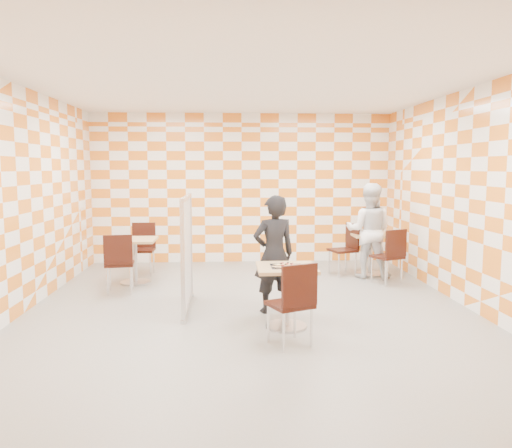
{
  "coord_description": "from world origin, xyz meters",
  "views": [
    {
      "loc": [
        -0.29,
        -6.6,
        1.93
      ],
      "look_at": [
        0.1,
        0.2,
        1.15
      ],
      "focal_mm": 35.0,
      "sensor_mm": 36.0,
      "label": 1
    }
  ],
  "objects": [
    {
      "name": "chair_empty_near",
      "position": [
        -1.94,
        0.95,
        0.54
      ],
      "size": [
        0.47,
        0.48,
        0.92
      ],
      "color": "black",
      "rests_on": "ground"
    },
    {
      "name": "chair_empty_far",
      "position": [
        -1.82,
        2.41,
        0.54
      ],
      "size": [
        0.43,
        0.44,
        0.92
      ],
      "color": "black",
      "rests_on": "ground"
    },
    {
      "name": "partition",
      "position": [
        -0.84,
        0.08,
        0.79
      ],
      "size": [
        0.08,
        1.38,
        1.55
      ],
      "color": "white",
      "rests_on": "ground"
    },
    {
      "name": "chair_second_side",
      "position": [
        1.85,
        2.12,
        0.54
      ],
      "size": [
        0.54,
        0.53,
        0.92
      ],
      "color": "black",
      "rests_on": "ground"
    },
    {
      "name": "sport_bottle",
      "position": [
        2.1,
        2.18,
        0.84
      ],
      "size": [
        0.06,
        0.06,
        0.2
      ],
      "color": "white",
      "rests_on": "second_table"
    },
    {
      "name": "room_shell",
      "position": [
        0.0,
        0.54,
        1.5
      ],
      "size": [
        7.0,
        7.0,
        7.0
      ],
      "color": "gray",
      "rests_on": "ground"
    },
    {
      "name": "pizza_on_foil",
      "position": [
        0.41,
        -0.79,
        0.77
      ],
      "size": [
        0.4,
        0.4,
        0.04
      ],
      "color": "silver",
      "rests_on": "main_table"
    },
    {
      "name": "main_table",
      "position": [
        0.41,
        -0.78,
        0.51
      ],
      "size": [
        0.7,
        0.7,
        0.75
      ],
      "color": "tan",
      "rests_on": "ground"
    },
    {
      "name": "soda_bottle",
      "position": [
        2.44,
        2.17,
        0.85
      ],
      "size": [
        0.07,
        0.07,
        0.23
      ],
      "color": "black",
      "rests_on": "second_table"
    },
    {
      "name": "chair_main_front",
      "position": [
        0.41,
        -1.46,
        0.54
      ],
      "size": [
        0.56,
        0.56,
        0.92
      ],
      "color": "black",
      "rests_on": "ground"
    },
    {
      "name": "man_white",
      "position": [
        2.17,
        1.89,
        0.83
      ],
      "size": [
        0.96,
        0.85,
        1.65
      ],
      "primitive_type": "imported",
      "rotation": [
        0.0,
        0.0,
        2.82
      ],
      "color": "white",
      "rests_on": "ground"
    },
    {
      "name": "man_dark",
      "position": [
        0.32,
        -0.12,
        0.78
      ],
      "size": [
        0.65,
        0.5,
        1.56
      ],
      "primitive_type": "imported",
      "rotation": [
        0.0,
        0.0,
        3.39
      ],
      "color": "black",
      "rests_on": "ground"
    },
    {
      "name": "chair_second_front",
      "position": [
        2.39,
        1.32,
        0.54
      ],
      "size": [
        0.56,
        0.56,
        0.92
      ],
      "color": "black",
      "rests_on": "ground"
    },
    {
      "name": "second_table",
      "position": [
        2.27,
        2.1,
        0.51
      ],
      "size": [
        0.7,
        0.7,
        0.75
      ],
      "color": "tan",
      "rests_on": "ground"
    },
    {
      "name": "empty_table",
      "position": [
        -1.83,
        1.67,
        0.51
      ],
      "size": [
        0.7,
        0.7,
        0.75
      ],
      "color": "tan",
      "rests_on": "ground"
    }
  ]
}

